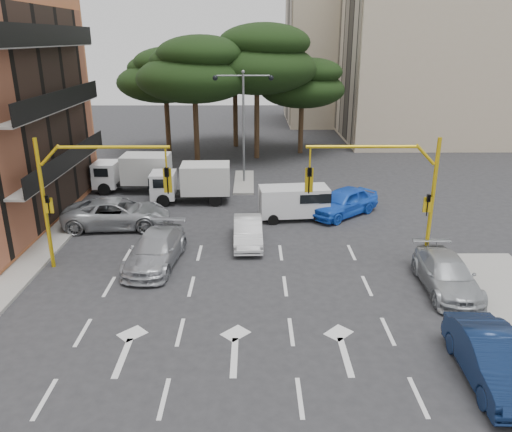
% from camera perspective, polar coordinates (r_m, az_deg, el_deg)
% --- Properties ---
extents(ground, '(120.00, 120.00, 0.00)m').
position_cam_1_polar(ground, '(21.48, -2.04, -8.02)').
color(ground, '#28282B').
rests_on(ground, ground).
extents(median_strip, '(1.40, 6.00, 0.15)m').
position_cam_1_polar(median_strip, '(36.38, -1.38, 3.92)').
color(median_strip, gray).
rests_on(median_strip, ground).
extents(apartment_beige_near, '(20.20, 12.15, 18.70)m').
position_cam_1_polar(apartment_beige_near, '(54.53, 21.42, 17.81)').
color(apartment_beige_near, '#C4B193').
rests_on(apartment_beige_near, ground).
extents(apartment_beige_far, '(16.20, 12.15, 16.70)m').
position_cam_1_polar(apartment_beige_far, '(64.21, 11.21, 17.94)').
color(apartment_beige_far, '#C4B193').
rests_on(apartment_beige_far, ground).
extents(pine_left_near, '(9.15, 9.15, 10.23)m').
position_cam_1_polar(pine_left_near, '(41.27, -7.04, 16.29)').
color(pine_left_near, '#382616').
rests_on(pine_left_near, ground).
extents(pine_center, '(9.98, 9.98, 11.16)m').
position_cam_1_polar(pine_center, '(42.98, 0.18, 17.49)').
color(pine_center, '#382616').
rests_on(pine_center, ground).
extents(pine_left_far, '(8.32, 8.32, 9.30)m').
position_cam_1_polar(pine_left_far, '(45.68, -10.32, 15.58)').
color(pine_left_far, '#382616').
rests_on(pine_left_far, ground).
extents(pine_right, '(7.49, 7.49, 8.37)m').
position_cam_1_polar(pine_right, '(45.32, 5.39, 14.89)').
color(pine_right, '#382616').
rests_on(pine_right, ground).
extents(pine_back, '(9.15, 9.15, 10.23)m').
position_cam_1_polar(pine_back, '(48.03, -2.38, 16.89)').
color(pine_back, '#382616').
rests_on(pine_back, ground).
extents(signal_mast_right, '(5.79, 0.37, 6.00)m').
position_cam_1_polar(signal_mast_right, '(22.71, 15.43, 3.40)').
color(signal_mast_right, gold).
rests_on(signal_mast_right, ground).
extents(signal_mast_left, '(5.79, 0.37, 6.00)m').
position_cam_1_polar(signal_mast_left, '(23.08, -19.19, 3.26)').
color(signal_mast_left, gold).
rests_on(signal_mast_left, ground).
extents(street_lamp_center, '(4.16, 0.36, 7.77)m').
position_cam_1_polar(street_lamp_center, '(35.29, -1.45, 12.31)').
color(street_lamp_center, slate).
rests_on(street_lamp_center, median_strip).
extents(car_white_hatch, '(1.53, 4.11, 1.34)m').
position_cam_1_polar(car_white_hatch, '(25.41, -0.93, -1.80)').
color(car_white_hatch, silver).
rests_on(car_white_hatch, ground).
extents(car_blue_compact, '(4.93, 4.65, 1.65)m').
position_cam_1_polar(car_blue_compact, '(29.95, 9.96, 1.60)').
color(car_blue_compact, blue).
rests_on(car_blue_compact, ground).
extents(car_silver_wagon, '(2.60, 5.30, 1.48)m').
position_cam_1_polar(car_silver_wagon, '(23.59, -11.40, -3.78)').
color(car_silver_wagon, '#A3A5AB').
rests_on(car_silver_wagon, ground).
extents(car_silver_cross_a, '(5.95, 3.05, 1.61)m').
position_cam_1_polar(car_silver_cross_a, '(28.69, -15.59, 0.30)').
color(car_silver_cross_a, '#A1A4A8').
rests_on(car_silver_cross_a, ground).
extents(car_navy_parked, '(1.76, 4.64, 1.51)m').
position_cam_1_polar(car_navy_parked, '(17.38, 25.38, -14.56)').
color(car_navy_parked, '#0C1C3F').
rests_on(car_navy_parked, ground).
extents(car_silver_parked, '(2.12, 4.90, 1.41)m').
position_cam_1_polar(car_silver_parked, '(22.34, 20.96, -6.26)').
color(car_silver_parked, '#A5A9AD').
rests_on(car_silver_parked, ground).
extents(van_white, '(4.09, 2.16, 1.96)m').
position_cam_1_polar(van_white, '(28.91, 4.33, 1.52)').
color(van_white, silver).
rests_on(van_white, ground).
extents(box_truck_a, '(5.25, 2.31, 2.56)m').
position_cam_1_polar(box_truck_a, '(35.08, -13.86, 4.78)').
color(box_truck_a, white).
rests_on(box_truck_a, ground).
extents(box_truck_b, '(5.12, 2.27, 2.49)m').
position_cam_1_polar(box_truck_b, '(32.04, -7.39, 3.73)').
color(box_truck_b, white).
rests_on(box_truck_b, ground).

